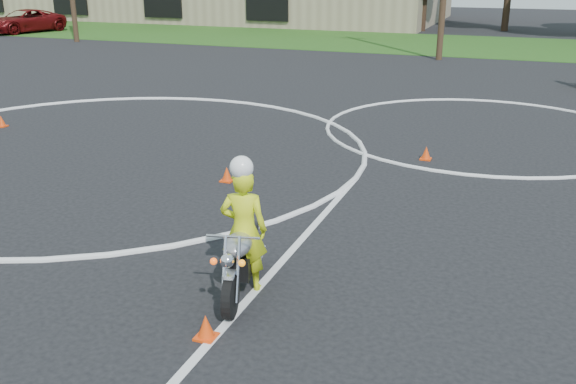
% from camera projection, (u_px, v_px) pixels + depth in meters
% --- Properties ---
extents(ground, '(120.00, 120.00, 0.00)m').
position_uv_depth(ground, '(13.00, 190.00, 12.34)').
color(ground, black).
rests_on(ground, ground).
extents(grass_strip, '(120.00, 10.00, 0.02)m').
position_uv_depth(grass_strip, '(365.00, 41.00, 36.10)').
color(grass_strip, '#1E4714').
rests_on(grass_strip, ground).
extents(course_markings, '(19.05, 19.05, 0.12)m').
position_uv_depth(course_markings, '(217.00, 144.00, 15.44)').
color(course_markings, silver).
rests_on(course_markings, ground).
extents(primary_motorcycle, '(0.69, 1.88, 1.00)m').
position_uv_depth(primary_motorcycle, '(241.00, 259.00, 8.32)').
color(primary_motorcycle, black).
rests_on(primary_motorcycle, ground).
extents(rider_primary_grp, '(0.69, 0.53, 1.86)m').
position_uv_depth(rider_primary_grp, '(244.00, 226.00, 8.30)').
color(rider_primary_grp, '#D9E918').
rests_on(rider_primary_grp, ground).
extents(pickup_grp, '(3.52, 5.50, 1.41)m').
position_uv_depth(pickup_grp, '(24.00, 21.00, 40.45)').
color(pickup_grp, '#5A0A0B').
rests_on(pickup_grp, ground).
extents(traffic_cones, '(20.87, 13.61, 0.30)m').
position_uv_depth(traffic_cones, '(344.00, 174.00, 12.85)').
color(traffic_cones, '#ED410C').
rests_on(traffic_cones, ground).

